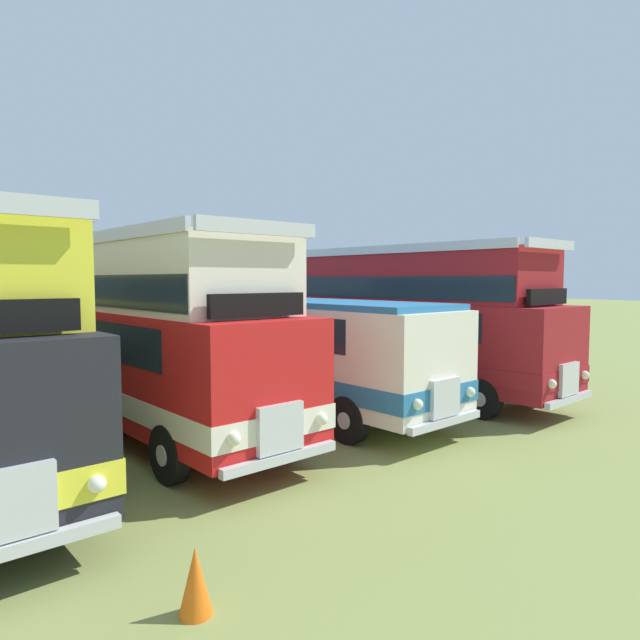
% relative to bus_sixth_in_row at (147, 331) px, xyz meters
% --- Properties ---
extents(bus_sixth_in_row, '(2.85, 9.93, 4.52)m').
position_rel_bus_sixth_in_row_xyz_m(bus_sixth_in_row, '(0.00, 0.00, 0.00)').
color(bus_sixth_in_row, red).
rests_on(bus_sixth_in_row, ground).
extents(bus_seventh_in_row, '(2.82, 10.20, 2.99)m').
position_rel_bus_sixth_in_row_xyz_m(bus_seventh_in_row, '(3.99, -0.20, -0.60)').
color(bus_seventh_in_row, silver).
rests_on(bus_seventh_in_row, ground).
extents(bus_eighth_in_row, '(2.94, 11.46, 4.52)m').
position_rel_bus_sixth_in_row_xyz_m(bus_eighth_in_row, '(7.98, -0.11, 0.01)').
color(bus_eighth_in_row, maroon).
rests_on(bus_eighth_in_row, ground).
extents(cone_mid_row, '(0.36, 0.36, 0.74)m').
position_rel_bus_sixth_in_row_xyz_m(cone_mid_row, '(-2.47, -7.13, -1.99)').
color(cone_mid_row, orange).
rests_on(cone_mid_row, ground).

